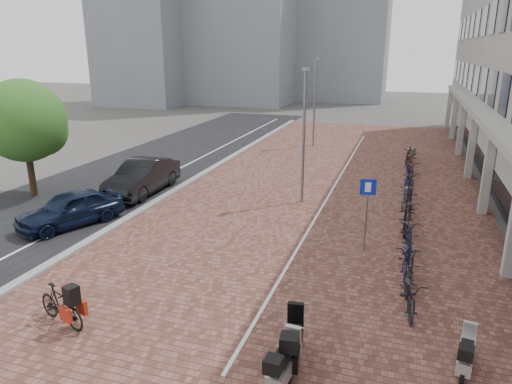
# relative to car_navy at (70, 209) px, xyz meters

# --- Properties ---
(ground) EXTENTS (140.00, 140.00, 0.00)m
(ground) POSITION_rel_car_navy_xyz_m (6.87, -3.45, -0.70)
(ground) COLOR #474442
(ground) RESTS_ON ground
(plaza_brick) EXTENTS (14.50, 42.00, 0.04)m
(plaza_brick) POSITION_rel_car_navy_xyz_m (8.87, 8.55, -0.69)
(plaza_brick) COLOR brown
(plaza_brick) RESTS_ON ground
(street_asphalt) EXTENTS (8.00, 50.00, 0.03)m
(street_asphalt) POSITION_rel_car_navy_xyz_m (-2.13, 8.55, -0.70)
(street_asphalt) COLOR black
(street_asphalt) RESTS_ON ground
(curb) EXTENTS (0.35, 42.00, 0.14)m
(curb) POSITION_rel_car_navy_xyz_m (1.77, 8.55, -0.63)
(curb) COLOR gray
(curb) RESTS_ON ground
(lane_line) EXTENTS (0.12, 44.00, 0.00)m
(lane_line) POSITION_rel_car_navy_xyz_m (-0.13, 8.55, -0.68)
(lane_line) COLOR white
(lane_line) RESTS_ON street_asphalt
(parking_line) EXTENTS (0.10, 30.00, 0.00)m
(parking_line) POSITION_rel_car_navy_xyz_m (9.07, 8.55, -0.67)
(parking_line) COLOR white
(parking_line) RESTS_ON plaza_brick
(car_navy) EXTENTS (3.18, 4.43, 1.40)m
(car_navy) POSITION_rel_car_navy_xyz_m (0.00, 0.00, 0.00)
(car_navy) COLOR black
(car_navy) RESTS_ON ground
(car_dark) EXTENTS (1.80, 4.90, 1.61)m
(car_dark) POSITION_rel_car_navy_xyz_m (0.37, 4.72, 0.10)
(car_dark) COLOR black
(car_dark) RESTS_ON ground
(hero_bike) EXTENTS (1.84, 1.01, 1.25)m
(hero_bike) POSITION_rel_car_navy_xyz_m (4.44, -5.84, -0.14)
(hero_bike) COLOR black
(hero_bike) RESTS_ON ground
(scooter_front) EXTENTS (0.62, 1.62, 1.09)m
(scooter_front) POSITION_rel_car_navy_xyz_m (10.37, -6.25, -0.15)
(scooter_front) COLOR #ADAEB3
(scooter_front) RESTS_ON ground
(scooter_mid) EXTENTS (0.78, 1.81, 1.21)m
(scooter_mid) POSITION_rel_car_navy_xyz_m (10.37, -5.55, -0.10)
(scooter_mid) COLOR black
(scooter_mid) RESTS_ON ground
(scooter_back) EXTENTS (0.67, 1.45, 0.96)m
(scooter_back) POSITION_rel_car_navy_xyz_m (13.99, -4.61, -0.22)
(scooter_back) COLOR silver
(scooter_back) RESTS_ON ground
(parking_sign) EXTENTS (0.53, 0.18, 2.59)m
(parking_sign) POSITION_rel_car_navy_xyz_m (11.28, 1.14, 1.05)
(parking_sign) COLOR slate
(parking_sign) RESTS_ON ground
(lamp_near) EXTENTS (0.12, 0.12, 5.91)m
(lamp_near) POSITION_rel_car_navy_xyz_m (8.04, 5.73, 2.25)
(lamp_near) COLOR slate
(lamp_near) RESTS_ON ground
(lamp_far) EXTENTS (0.12, 0.12, 6.06)m
(lamp_far) POSITION_rel_car_navy_xyz_m (5.97, 18.51, 2.33)
(lamp_far) COLOR slate
(lamp_far) RESTS_ON ground
(street_tree) EXTENTS (3.77, 3.77, 5.48)m
(street_tree) POSITION_rel_car_navy_xyz_m (-4.20, 2.74, 2.78)
(street_tree) COLOR #382619
(street_tree) RESTS_ON ground
(bike_row) EXTENTS (1.23, 20.44, 1.05)m
(bike_row) POSITION_rel_car_navy_xyz_m (12.69, 6.75, -0.18)
(bike_row) COLOR black
(bike_row) RESTS_ON ground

